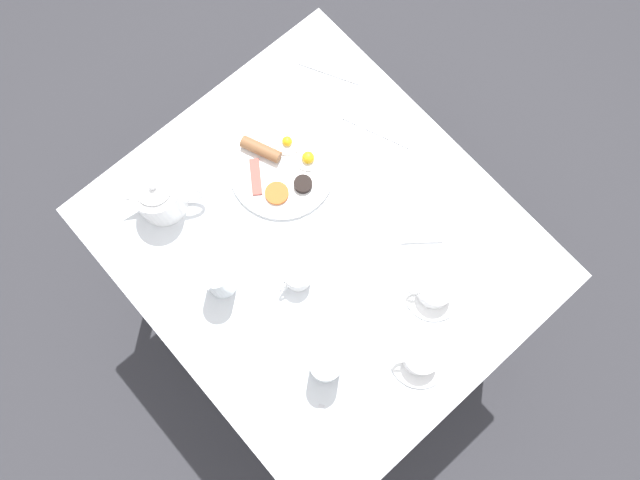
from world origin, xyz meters
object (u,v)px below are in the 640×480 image
Objects in this scene: water_glass_tall at (326,366)px; teacup_with_saucer_left at (420,357)px; teacup_with_saucer_right at (434,290)px; creamer_jug at (297,276)px; teapot_near at (160,196)px; napkin_folded at (419,209)px; water_glass_short at (219,279)px; spoon_for_tea at (329,72)px; breakfast_plate at (282,167)px; knife_by_plate at (377,132)px; fork_by_plate at (313,441)px.

teacup_with_saucer_left is at bearing 144.48° from water_glass_tall.
creamer_jug reaches higher than teacup_with_saucer_right.
creamer_jug is at bearing 145.08° from teapot_near.
water_glass_short is at bearing -20.11° from napkin_folded.
teacup_with_saucer_right is at bearing 54.86° from napkin_folded.
teapot_near is 1.16× the size of spoon_for_tea.
teacup_with_saucer_left is 1.58× the size of creamer_jug.
spoon_for_tea is at bearing -132.35° from water_glass_tall.
teapot_near is 0.55m from spoon_for_tea.
breakfast_plate is at bearing -123.14° from creamer_jug.
teapot_near is 0.73m from teacup_with_saucer_left.
creamer_jug is at bearing 142.58° from water_glass_short.
teacup_with_saucer_right is 0.75× the size of knife_by_plate.
water_glass_short is at bearing 121.80° from teapot_near.
water_glass_short is (0.36, -0.35, 0.04)m from teacup_with_saucer_right.
teacup_with_saucer_left is at bearing 143.48° from teapot_near.
teacup_with_saucer_right is at bearing 64.69° from knife_by_plate.
breakfast_plate is 0.58m from teacup_with_saucer_left.
teapot_near is 0.26m from water_glass_short.
teacup_with_saucer_left is at bearing 34.26° from teacup_with_saucer_right.
breakfast_plate is at bearing 24.80° from spoon_for_tea.
fork_by_plate is at bearing -4.39° from teacup_with_saucer_left.
knife_by_plate is at bearing -175.20° from water_glass_short.
water_glass_short is at bearing -62.17° from teacup_with_saucer_left.
teacup_with_saucer_right is at bearing 173.15° from water_glass_tall.
fork_by_plate is (0.38, 0.55, -0.01)m from breakfast_plate.
teapot_near is 2.00× the size of creamer_jug.
creamer_jug reaches higher than napkin_folded.
water_glass_short reaches higher than water_glass_tall.
teapot_near and water_glass_short have the same top height.
teacup_with_saucer_right is at bearing -145.74° from teacup_with_saucer_left.
water_glass_tall is 0.77m from spoon_for_tea.
fork_by_plate is (0.08, 0.42, -0.07)m from water_glass_short.
water_glass_short reaches higher than teacup_with_saucer_right.
creamer_jug is (0.22, -0.24, 0.01)m from teacup_with_saucer_right.
napkin_folded is at bearing 120.74° from breakfast_plate.
fork_by_plate is 0.76× the size of knife_by_plate.
teapot_near reaches higher than water_glass_tall.
water_glass_tall is at bearing 47.65° from spoon_for_tea.
water_glass_tall is 0.80× the size of spoon_for_tea.
teacup_with_saucer_right reaches higher than breakfast_plate.
knife_by_plate is at bearing -123.34° from teacup_with_saucer_left.
spoon_for_tea is (-0.09, -0.44, -0.00)m from napkin_folded.
creamer_jug reaches higher than knife_by_plate.
breakfast_plate reaches higher than spoon_for_tea.
teapot_near is at bearing -23.58° from breakfast_plate.
teacup_with_saucer_right is 1.58× the size of creamer_jug.
creamer_jug is 0.44m from knife_by_plate.
teacup_with_saucer_right is (-0.06, 0.48, 0.02)m from breakfast_plate.
knife_by_plate is at bearing 161.05° from breakfast_plate.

